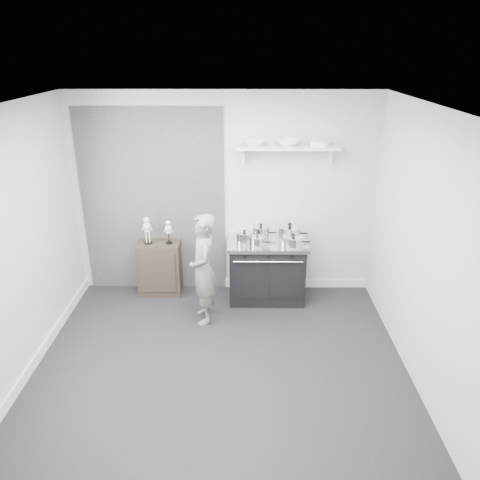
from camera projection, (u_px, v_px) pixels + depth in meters
The scene contains 16 objects.
ground at pixel (220, 365), 5.05m from camera, with size 4.00×4.00×0.00m, color black.
room_shell at pixel (208, 218), 4.56m from camera, with size 4.02×3.62×2.71m.
wall_shelf at pixel (287, 148), 5.82m from camera, with size 1.30×0.26×0.24m.
stove at pixel (267, 270), 6.25m from camera, with size 1.04×0.65×0.83m.
side_cabinet at pixel (160, 268), 6.40m from camera, with size 0.57×0.33×0.74m, color black.
child at pixel (203, 269), 5.63m from camera, with size 0.51×0.33×1.39m, color slate.
pot_front_left at pixel (244, 238), 5.97m from camera, with size 0.29×0.21×0.20m.
pot_back_left at pixel (261, 232), 6.17m from camera, with size 0.32×0.23×0.20m.
pot_back_right at pixel (289, 232), 6.13m from camera, with size 0.39×0.30×0.23m.
pot_front_right at pixel (293, 241), 5.92m from camera, with size 0.34×0.25×0.17m.
pot_front_center at pixel (257, 242), 5.91m from camera, with size 0.26×0.17×0.16m.
skeleton_full at pixel (147, 228), 6.18m from camera, with size 0.12×0.08×0.43m, color beige, non-canonical shape.
skeleton_torso at pixel (168, 230), 6.18m from camera, with size 0.10×0.07×0.37m, color beige, non-canonical shape.
bowl_large at pixel (254, 143), 5.79m from camera, with size 0.27×0.27×0.07m, color white.
bowl_small at pixel (288, 142), 5.79m from camera, with size 0.26×0.26×0.08m, color white.
plate_stack at pixel (320, 143), 5.79m from camera, with size 0.24×0.24×0.06m, color white.
Camera 1 is at (0.25, -4.14, 3.19)m, focal length 35.00 mm.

